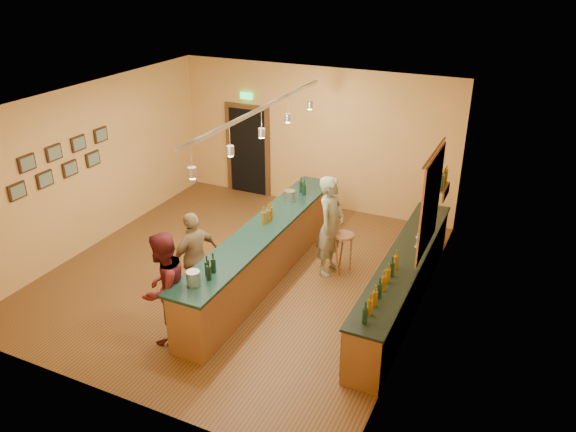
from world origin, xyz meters
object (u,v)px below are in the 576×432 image
at_px(bartender, 331,226).
at_px(bar_stool, 343,241).
at_px(customer_a, 164,288).
at_px(customer_b, 195,257).
at_px(tasting_bar, 264,249).
at_px(back_counter, 403,281).

height_order(bartender, bar_stool, bartender).
height_order(bartender, customer_a, bartender).
distance_m(customer_b, bar_stool, 2.70).
distance_m(tasting_bar, customer_b, 1.29).
bearing_deg(bar_stool, bartender, -162.72).
bearing_deg(back_counter, customer_a, -142.29).
distance_m(customer_a, customer_b, 1.15).
xyz_separation_m(customer_a, customer_b, (-0.21, 1.12, -0.09)).
relative_size(bartender, customer_b, 1.17).
relative_size(customer_a, customer_b, 1.11).
xyz_separation_m(tasting_bar, customer_b, (-0.76, -1.03, 0.19)).
height_order(bartender, customer_b, bartender).
xyz_separation_m(bartender, bar_stool, (0.23, 0.07, -0.30)).
height_order(customer_b, bar_stool, customer_b).
bearing_deg(bartender, bar_stool, -69.10).
relative_size(tasting_bar, customer_b, 3.19).
bearing_deg(customer_b, tasting_bar, 159.78).
xyz_separation_m(customer_a, bar_stool, (1.75, 2.98, -0.25)).
bearing_deg(tasting_bar, back_counter, 4.19).
bearing_deg(back_counter, bar_stool, 153.28).
distance_m(back_counter, customer_a, 3.84).
xyz_separation_m(customer_b, bar_stool, (1.96, 1.85, -0.16)).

